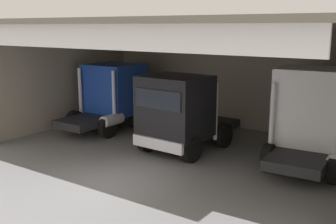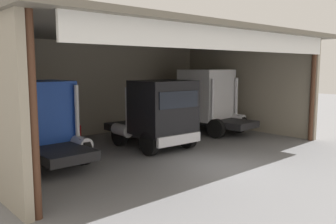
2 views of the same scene
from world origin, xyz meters
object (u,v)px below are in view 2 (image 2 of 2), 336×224
Objects in this scene: truck_blue_center_left_bay at (40,120)px; truck_white_yard_outside at (209,99)px; oil_drum at (152,122)px; tool_cart at (70,136)px; truck_black_right_bay at (158,113)px.

truck_white_yard_outside is (10.19, -0.11, 0.21)m from truck_blue_center_left_bay.
truck_white_yard_outside is 4.90× the size of oil_drum.
truck_black_right_bay is at bearing -51.02° from tool_cart.
truck_white_yard_outside reaches higher than truck_black_right_bay.
truck_white_yard_outside reaches higher than truck_blue_center_left_bay.
truck_blue_center_left_bay is at bearing -160.20° from oil_drum.
truck_black_right_bay is 5.69× the size of oil_drum.
truck_black_right_bay is 5.29× the size of tool_cart.
tool_cart is at bearing -171.24° from oil_drum.
oil_drum is (8.36, 3.01, -1.30)m from truck_blue_center_left_bay.
truck_black_right_bay is 1.16× the size of truck_white_yard_outside.
truck_black_right_bay reaches higher than oil_drum.
tool_cart is (-7.86, 2.19, -1.48)m from truck_white_yard_outside.
truck_white_yard_outside is at bearing -163.01° from truck_black_right_bay.
truck_white_yard_outside reaches higher than oil_drum.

